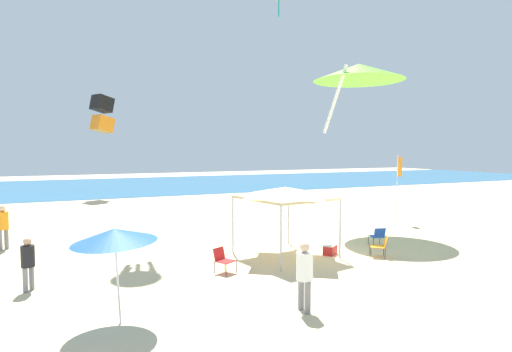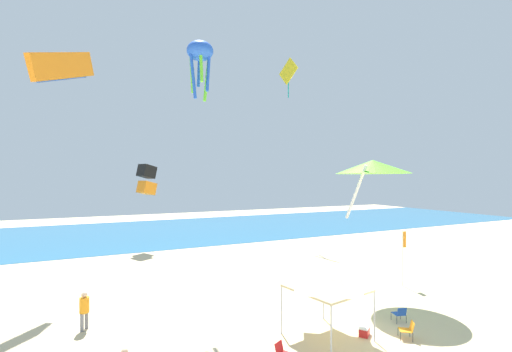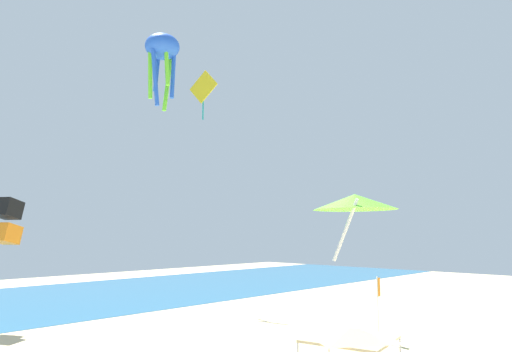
{
  "view_description": "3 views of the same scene",
  "coord_description": "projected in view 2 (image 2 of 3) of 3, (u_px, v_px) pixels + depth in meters",
  "views": [
    {
      "loc": [
        -9.14,
        -13.75,
        4.14
      ],
      "look_at": [
        -1.52,
        2.9,
        2.98
      ],
      "focal_mm": 29.44,
      "sensor_mm": 36.0,
      "label": 1
    },
    {
      "loc": [
        -11.17,
        -12.48,
        7.35
      ],
      "look_at": [
        -0.72,
        9.46,
        7.5
      ],
      "focal_mm": 24.14,
      "sensor_mm": 36.0,
      "label": 2
    },
    {
      "loc": [
        -17.31,
        -9.63,
        6.35
      ],
      "look_at": [
        -0.72,
        6.12,
        9.21
      ],
      "focal_mm": 32.24,
      "sensor_mm": 36.0,
      "label": 3
    }
  ],
  "objects": [
    {
      "name": "kite_delta_lime",
      "position": [
        373.0,
        167.0,
        21.42
      ],
      "size": [
        5.67,
        5.67,
        3.56
      ],
      "rotation": [
        0.0,
        0.0,
        0.28
      ],
      "color": "#66D82D"
    },
    {
      "name": "folding_chair_left_of_tent",
      "position": [
        400.0,
        313.0,
        17.48
      ],
      "size": [
        0.67,
        0.74,
        0.82
      ],
      "rotation": [
        0.0,
        0.0,
        2.87
      ],
      "color": "black",
      "rests_on": "ground"
    },
    {
      "name": "banner_flag",
      "position": [
        403.0,
        252.0,
        23.4
      ],
      "size": [
        0.36,
        0.06,
        3.82
      ],
      "color": "silver",
      "rests_on": "ground"
    },
    {
      "name": "kite_box_black",
      "position": [
        147.0,
        180.0,
        35.91
      ],
      "size": [
        2.12,
        2.02,
        3.27
      ],
      "rotation": [
        0.0,
        0.0,
        2.04
      ],
      "color": "black"
    },
    {
      "name": "person_by_tent",
      "position": [
        84.0,
        308.0,
        16.61
      ],
      "size": [
        0.44,
        0.44,
        1.86
      ],
      "rotation": [
        0.0,
        0.0,
        0.94
      ],
      "color": "slate",
      "rests_on": "ground"
    },
    {
      "name": "ocean_strip",
      "position": [
        180.0,
        230.0,
        48.61
      ],
      "size": [
        120.0,
        26.14,
        0.02
      ],
      "primitive_type": "cube",
      "color": "#28668E",
      "rests_on": "ground"
    },
    {
      "name": "folding_chair_right_of_tent",
      "position": [
        408.0,
        329.0,
        15.68
      ],
      "size": [
        0.81,
        0.78,
        0.82
      ],
      "rotation": [
        0.0,
        0.0,
        4.09
      ],
      "color": "black",
      "rests_on": "ground"
    },
    {
      "name": "kite_diamond_yellow",
      "position": [
        288.0,
        73.0,
        42.36
      ],
      "size": [
        0.67,
        3.51,
        5.05
      ],
      "rotation": [
        0.0,
        0.0,
        4.73
      ],
      "color": "yellow"
    },
    {
      "name": "kite_octopus_blue",
      "position": [
        200.0,
        54.0,
        21.08
      ],
      "size": [
        1.63,
        1.63,
        3.61
      ],
      "rotation": [
        0.0,
        0.0,
        1.43
      ],
      "color": "blue"
    },
    {
      "name": "cooler_box",
      "position": [
        364.0,
        331.0,
        16.03
      ],
      "size": [
        0.74,
        0.7,
        0.4
      ],
      "color": "red",
      "rests_on": "ground"
    },
    {
      "name": "canopy_tent",
      "position": [
        327.0,
        284.0,
        15.86
      ],
      "size": [
        3.48,
        3.63,
        2.69
      ],
      "rotation": [
        0.0,
        0.0,
        0.19
      ],
      "color": "#B7B7BC",
      "rests_on": "ground"
    },
    {
      "name": "folding_chair_facing_ocean",
      "position": [
        283.0,
        352.0,
        13.58
      ],
      "size": [
        0.75,
        0.79,
        0.82
      ],
      "rotation": [
        0.0,
        0.0,
        0.48
      ],
      "color": "black",
      "rests_on": "ground"
    },
    {
      "name": "kite_parafoil_orange",
      "position": [
        63.0,
        66.0,
        22.74
      ],
      "size": [
        3.75,
        4.96,
        3.48
      ],
      "rotation": [
        0.0,
        0.0,
        4.08
      ],
      "color": "orange"
    },
    {
      "name": "ground",
      "position": [
        357.0,
        337.0,
        16.03
      ],
      "size": [
        120.0,
        120.0,
        0.1
      ],
      "primitive_type": "cube",
      "color": "beige"
    }
  ]
}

